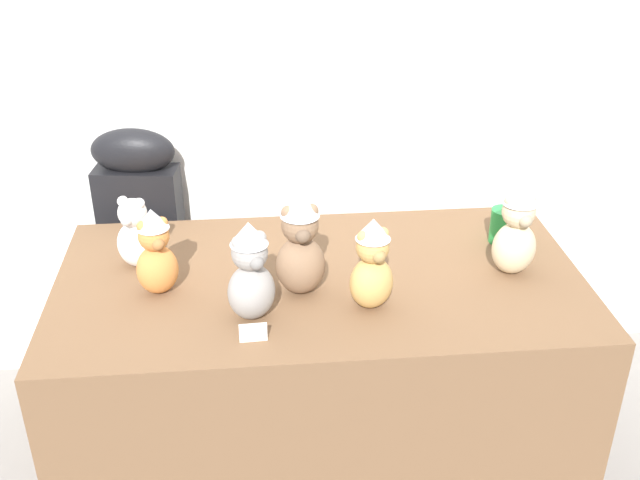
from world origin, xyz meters
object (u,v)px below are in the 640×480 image
Objects in this scene: teddy_bear_ash at (251,272)px; teddy_bear_sand at (516,230)px; party_cup_green at (503,226)px; teddy_bear_ginger at (156,253)px; teddy_bear_mocha at (300,245)px; teddy_bear_honey at (372,265)px; instrument_case at (146,260)px; teddy_bear_snow at (135,234)px; display_table at (320,376)px.

teddy_bear_sand reaches higher than teddy_bear_ash.
teddy_bear_ginger is at bearing -169.35° from party_cup_green.
teddy_bear_sand is at bearing -98.87° from party_cup_green.
teddy_bear_ash is at bearing -156.13° from party_cup_green.
teddy_bear_honey is at bearing -32.18° from teddy_bear_mocha.
instrument_case reaches higher than party_cup_green.
teddy_bear_ash is (-0.32, -0.02, 0.01)m from teddy_bear_honey.
teddy_bear_snow is at bearing 93.92° from teddy_bear_ginger.
teddy_bear_ginger is 0.90× the size of teddy_bear_sand.
teddy_bear_ginger is 0.17m from teddy_bear_snow.
display_table is 1.52× the size of instrument_case.
teddy_bear_ginger is 1.05m from party_cup_green.
instrument_case is 3.54× the size of teddy_bear_sand.
teddy_bear_snow is (-0.65, 0.28, -0.03)m from teddy_bear_honey.
instrument_case is 3.79× the size of teddy_bear_honey.
teddy_bear_mocha is (-0.06, -0.07, 0.51)m from display_table.
teddy_bear_honey reaches higher than display_table.
instrument_case is 0.52m from teddy_bear_snow.
teddy_bear_sand is (1.00, 0.01, 0.01)m from teddy_bear_ginger.
party_cup_green is (0.46, 0.32, -0.07)m from teddy_bear_honey.
teddy_bear_snow is 2.00× the size of party_cup_green.
instrument_case is at bearing 124.65° from teddy_bear_mocha.
teddy_bear_honey is at bearing -2.74° from teddy_bear_snow.
teddy_bear_ash is 0.18m from teddy_bear_mocha.
teddy_bear_snow is 1.09m from teddy_bear_sand.
instrument_case is 3.31× the size of teddy_bear_mocha.
display_table is 0.53m from teddy_bear_honey.
display_table is at bearing -164.82° from party_cup_green.
display_table is at bearing 110.30° from teddy_bear_honey.
display_table is 6.87× the size of teddy_bear_snow.
teddy_bear_sand is at bearing -21.45° from teddy_bear_ginger.
teddy_bear_ash reaches higher than party_cup_green.
teddy_bear_ginger is 2.31× the size of party_cup_green.
teddy_bear_ash is at bearing -21.86° from teddy_bear_snow.
teddy_bear_mocha reaches higher than teddy_bear_ash.
teddy_bear_ash reaches higher than teddy_bear_honey.
display_table is at bearing -17.49° from teddy_bear_ginger.
party_cup_green is (0.64, 0.23, -0.09)m from teddy_bear_mocha.
teddy_bear_honey is 0.46m from teddy_bear_sand.
teddy_bear_snow is at bearing 167.32° from display_table.
teddy_bear_snow is at bearing 114.00° from teddy_bear_ash.
teddy_bear_ash reaches higher than teddy_bear_ginger.
teddy_bear_mocha is at bearing -129.43° from display_table.
teddy_bear_mocha reaches higher than teddy_bear_snow.
teddy_bear_mocha is 0.51m from teddy_bear_snow.
display_table is at bearing 20.32° from teddy_bear_ash.
teddy_bear_ash is 0.93× the size of teddy_bear_mocha.
party_cup_green is (0.58, 0.16, 0.41)m from display_table.
teddy_bear_mocha is (0.51, -0.60, 0.36)m from instrument_case.
teddy_bear_ginger is at bearing 169.04° from teddy_bear_mocha.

